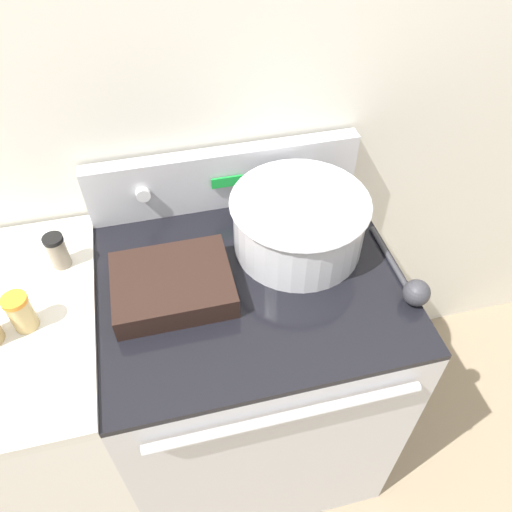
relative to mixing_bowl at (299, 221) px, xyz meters
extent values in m
cube|color=silver|center=(-0.15, 0.29, 0.21)|extent=(8.00, 0.05, 2.50)
cube|color=#BCBCC1|center=(-0.15, -0.09, -0.57)|extent=(0.79, 0.67, 0.93)
cube|color=black|center=(-0.15, -0.09, -0.10)|extent=(0.79, 0.67, 0.02)
cylinder|color=silver|center=(-0.15, -0.44, -0.17)|extent=(0.64, 0.02, 0.02)
cube|color=#BCBCC1|center=(-0.15, 0.23, 0.00)|extent=(0.79, 0.05, 0.18)
cylinder|color=white|center=(-0.39, 0.19, 0.01)|extent=(0.04, 0.02, 0.04)
cylinder|color=white|center=(0.08, 0.19, 0.01)|extent=(0.04, 0.02, 0.04)
cube|color=green|center=(-0.15, 0.19, 0.01)|extent=(0.09, 0.01, 0.03)
cube|color=silver|center=(-0.84, -0.09, -0.57)|extent=(0.58, 0.67, 0.93)
cylinder|color=silver|center=(0.00, 0.00, -0.01)|extent=(0.35, 0.35, 0.16)
torus|color=silver|center=(0.00, 0.00, 0.07)|extent=(0.37, 0.37, 0.01)
cylinder|color=beige|center=(0.00, 0.00, 0.05)|extent=(0.32, 0.32, 0.02)
cube|color=black|center=(-0.35, -0.09, -0.06)|extent=(0.29, 0.23, 0.06)
cube|color=#D1BC7A|center=(-0.35, -0.09, -0.04)|extent=(0.26, 0.21, 0.04)
cylinder|color=#333338|center=(0.22, -0.13, -0.08)|extent=(0.01, 0.27, 0.01)
sphere|color=#333338|center=(0.22, -0.26, -0.06)|extent=(0.07, 0.07, 0.07)
cylinder|color=gray|center=(-0.63, 0.07, -0.04)|extent=(0.05, 0.05, 0.09)
cylinder|color=black|center=(-0.63, 0.07, 0.01)|extent=(0.05, 0.05, 0.01)
cylinder|color=tan|center=(-0.70, -0.12, -0.03)|extent=(0.06, 0.06, 0.09)
cylinder|color=orange|center=(-0.70, -0.12, 0.02)|extent=(0.06, 0.06, 0.01)
camera|label=1|loc=(-0.34, -0.92, 0.89)|focal=35.00mm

